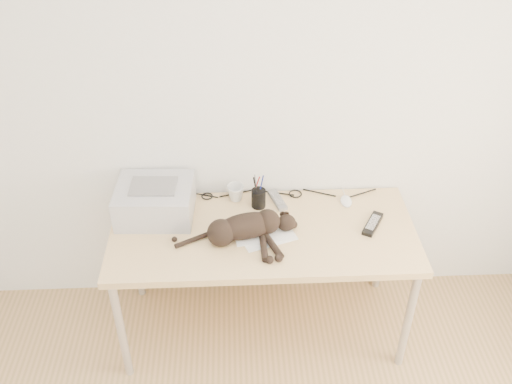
{
  "coord_description": "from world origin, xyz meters",
  "views": [
    {
      "loc": [
        -0.14,
        -0.89,
        2.67
      ],
      "look_at": [
        -0.04,
        1.34,
        1.03
      ],
      "focal_mm": 40.0,
      "sensor_mm": 36.0,
      "label": 1
    }
  ],
  "objects_px": {
    "printer": "(155,200)",
    "desk": "(262,239)",
    "mug": "(236,193)",
    "cat": "(243,229)",
    "mouse": "(346,199)",
    "pen_cup": "(259,198)"
  },
  "relations": [
    {
      "from": "printer",
      "to": "desk",
      "type": "bearing_deg",
      "value": -8.36
    },
    {
      "from": "printer",
      "to": "mug",
      "type": "xyz_separation_m",
      "value": [
        0.43,
        0.11,
        -0.05
      ]
    },
    {
      "from": "desk",
      "to": "printer",
      "type": "xyz_separation_m",
      "value": [
        -0.57,
        0.08,
        0.23
      ]
    },
    {
      "from": "desk",
      "to": "cat",
      "type": "bearing_deg",
      "value": -127.68
    },
    {
      "from": "desk",
      "to": "mug",
      "type": "xyz_separation_m",
      "value": [
        -0.14,
        0.19,
        0.18
      ]
    },
    {
      "from": "cat",
      "to": "mouse",
      "type": "distance_m",
      "value": 0.65
    },
    {
      "from": "printer",
      "to": "cat",
      "type": "distance_m",
      "value": 0.51
    },
    {
      "from": "pen_cup",
      "to": "desk",
      "type": "bearing_deg",
      "value": -83.57
    },
    {
      "from": "printer",
      "to": "pen_cup",
      "type": "height_order",
      "value": "pen_cup"
    },
    {
      "from": "desk",
      "to": "pen_cup",
      "type": "bearing_deg",
      "value": 96.43
    },
    {
      "from": "desk",
      "to": "mouse",
      "type": "height_order",
      "value": "mouse"
    },
    {
      "from": "desk",
      "to": "mouse",
      "type": "distance_m",
      "value": 0.52
    },
    {
      "from": "mouse",
      "to": "cat",
      "type": "bearing_deg",
      "value": -151.91
    },
    {
      "from": "cat",
      "to": "mug",
      "type": "distance_m",
      "value": 0.33
    },
    {
      "from": "cat",
      "to": "mug",
      "type": "height_order",
      "value": "cat"
    },
    {
      "from": "printer",
      "to": "cat",
      "type": "xyz_separation_m",
      "value": [
        0.46,
        -0.22,
        -0.03
      ]
    },
    {
      "from": "desk",
      "to": "printer",
      "type": "distance_m",
      "value": 0.62
    },
    {
      "from": "desk",
      "to": "mouse",
      "type": "xyz_separation_m",
      "value": [
        0.48,
        0.14,
        0.15
      ]
    },
    {
      "from": "printer",
      "to": "mouse",
      "type": "xyz_separation_m",
      "value": [
        1.05,
        0.06,
        -0.07
      ]
    },
    {
      "from": "mug",
      "to": "pen_cup",
      "type": "height_order",
      "value": "pen_cup"
    },
    {
      "from": "cat",
      "to": "desk",
      "type": "bearing_deg",
      "value": 38.65
    },
    {
      "from": "pen_cup",
      "to": "mouse",
      "type": "bearing_deg",
      "value": 1.71
    }
  ]
}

